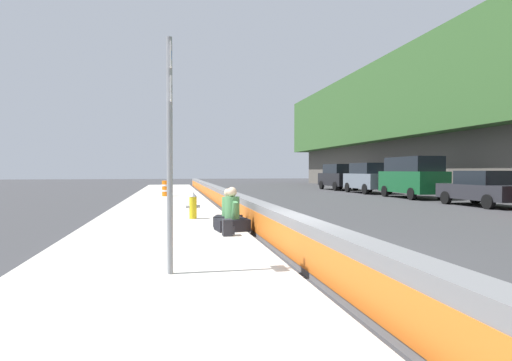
{
  "coord_description": "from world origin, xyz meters",
  "views": [
    {
      "loc": [
        -7.83,
        2.35,
        1.72
      ],
      "look_at": [
        7.6,
        -0.72,
        1.35
      ],
      "focal_mm": 29.67,
      "sensor_mm": 36.0,
      "label": 1
    }
  ],
  "objects_px": {
    "seated_person_middle": "(228,214)",
    "construction_barrel": "(166,188)",
    "parked_car_fourth": "(412,176)",
    "backpack": "(228,228)",
    "parked_car_midline": "(368,178)",
    "parked_car_third": "(482,188)",
    "seated_person_foreground": "(232,217)",
    "parked_car_far": "(338,177)",
    "fire_hydrant": "(193,205)",
    "route_sign_post": "(170,138)"
  },
  "relations": [
    {
      "from": "seated_person_foreground",
      "to": "parked_car_third",
      "type": "relative_size",
      "value": 0.25
    },
    {
      "from": "seated_person_middle",
      "to": "parked_car_third",
      "type": "distance_m",
      "value": 14.28
    },
    {
      "from": "construction_barrel",
      "to": "parked_car_third",
      "type": "xyz_separation_m",
      "value": [
        -8.86,
        -14.96,
        0.24
      ]
    },
    {
      "from": "seated_person_foreground",
      "to": "parked_car_midline",
      "type": "distance_m",
      "value": 22.7
    },
    {
      "from": "parked_car_third",
      "to": "parked_car_midline",
      "type": "xyz_separation_m",
      "value": [
        11.88,
        0.09,
        0.32
      ]
    },
    {
      "from": "fire_hydrant",
      "to": "seated_person_middle",
      "type": "bearing_deg",
      "value": -155.95
    },
    {
      "from": "seated_person_foreground",
      "to": "parked_car_fourth",
      "type": "distance_m",
      "value": 18.3
    },
    {
      "from": "construction_barrel",
      "to": "parked_car_fourth",
      "type": "bearing_deg",
      "value": -100.69
    },
    {
      "from": "fire_hydrant",
      "to": "seated_person_foreground",
      "type": "xyz_separation_m",
      "value": [
        -2.95,
        -0.88,
        -0.09
      ]
    },
    {
      "from": "seated_person_foreground",
      "to": "seated_person_middle",
      "type": "height_order",
      "value": "seated_person_foreground"
    },
    {
      "from": "parked_car_fourth",
      "to": "parked_car_midline",
      "type": "bearing_deg",
      "value": 0.99
    },
    {
      "from": "seated_person_middle",
      "to": "construction_barrel",
      "type": "relative_size",
      "value": 1.12
    },
    {
      "from": "backpack",
      "to": "parked_car_midline",
      "type": "distance_m",
      "value": 23.56
    },
    {
      "from": "seated_person_middle",
      "to": "parked_car_fourth",
      "type": "bearing_deg",
      "value": -47.76
    },
    {
      "from": "fire_hydrant",
      "to": "construction_barrel",
      "type": "xyz_separation_m",
      "value": [
        12.66,
        1.02,
        0.03
      ]
    },
    {
      "from": "seated_person_foreground",
      "to": "parked_car_fourth",
      "type": "xyz_separation_m",
      "value": [
        12.78,
        -13.07,
        0.86
      ]
    },
    {
      "from": "route_sign_post",
      "to": "seated_person_middle",
      "type": "xyz_separation_m",
      "value": [
        5.38,
        -1.6,
        -1.74
      ]
    },
    {
      "from": "backpack",
      "to": "parked_car_far",
      "type": "relative_size",
      "value": 0.08
    },
    {
      "from": "backpack",
      "to": "parked_car_fourth",
      "type": "relative_size",
      "value": 0.08
    },
    {
      "from": "seated_person_middle",
      "to": "parked_car_third",
      "type": "relative_size",
      "value": 0.24
    },
    {
      "from": "fire_hydrant",
      "to": "parked_car_third",
      "type": "xyz_separation_m",
      "value": [
        3.79,
        -13.94,
        0.27
      ]
    },
    {
      "from": "route_sign_post",
      "to": "construction_barrel",
      "type": "bearing_deg",
      "value": 0.92
    },
    {
      "from": "fire_hydrant",
      "to": "seated_person_middle",
      "type": "xyz_separation_m",
      "value": [
        -2.02,
        -0.9,
        -0.12
      ]
    },
    {
      "from": "fire_hydrant",
      "to": "parked_car_midline",
      "type": "height_order",
      "value": "parked_car_midline"
    },
    {
      "from": "seated_person_middle",
      "to": "parked_car_fourth",
      "type": "relative_size",
      "value": 0.21
    },
    {
      "from": "seated_person_middle",
      "to": "route_sign_post",
      "type": "bearing_deg",
      "value": 163.46
    },
    {
      "from": "parked_car_fourth",
      "to": "parked_car_far",
      "type": "xyz_separation_m",
      "value": [
        11.42,
        0.19,
        -0.17
      ]
    },
    {
      "from": "seated_person_foreground",
      "to": "seated_person_middle",
      "type": "bearing_deg",
      "value": -1.38
    },
    {
      "from": "parked_car_fourth",
      "to": "seated_person_middle",
      "type": "bearing_deg",
      "value": 132.24
    },
    {
      "from": "route_sign_post",
      "to": "fire_hydrant",
      "type": "distance_m",
      "value": 7.61
    },
    {
      "from": "parked_car_fourth",
      "to": "fire_hydrant",
      "type": "bearing_deg",
      "value": 125.18
    },
    {
      "from": "parked_car_third",
      "to": "route_sign_post",
      "type": "bearing_deg",
      "value": 127.41
    },
    {
      "from": "fire_hydrant",
      "to": "parked_car_fourth",
      "type": "xyz_separation_m",
      "value": [
        9.83,
        -13.94,
        0.77
      ]
    },
    {
      "from": "fire_hydrant",
      "to": "construction_barrel",
      "type": "relative_size",
      "value": 0.93
    },
    {
      "from": "parked_car_third",
      "to": "parked_car_fourth",
      "type": "distance_m",
      "value": 6.06
    },
    {
      "from": "backpack",
      "to": "parked_car_midline",
      "type": "xyz_separation_m",
      "value": [
        19.5,
        -13.2,
        0.85
      ]
    },
    {
      "from": "parked_car_third",
      "to": "parked_car_far",
      "type": "distance_m",
      "value": 17.47
    },
    {
      "from": "fire_hydrant",
      "to": "seated_person_foreground",
      "type": "relative_size",
      "value": 0.77
    },
    {
      "from": "construction_barrel",
      "to": "seated_person_foreground",
      "type": "bearing_deg",
      "value": -173.07
    },
    {
      "from": "construction_barrel",
      "to": "parked_car_midline",
      "type": "distance_m",
      "value": 15.18
    },
    {
      "from": "route_sign_post",
      "to": "parked_car_fourth",
      "type": "relative_size",
      "value": 0.7
    },
    {
      "from": "parked_car_third",
      "to": "parked_car_far",
      "type": "bearing_deg",
      "value": 0.6
    },
    {
      "from": "parked_car_far",
      "to": "construction_barrel",
      "type": "bearing_deg",
      "value": 120.2
    },
    {
      "from": "seated_person_middle",
      "to": "parked_car_midline",
      "type": "bearing_deg",
      "value": -36.2
    },
    {
      "from": "parked_car_far",
      "to": "seated_person_foreground",
      "type": "bearing_deg",
      "value": 151.99
    },
    {
      "from": "parked_car_third",
      "to": "parked_car_far",
      "type": "xyz_separation_m",
      "value": [
        17.46,
        0.18,
        0.32
      ]
    },
    {
      "from": "backpack",
      "to": "construction_barrel",
      "type": "xyz_separation_m",
      "value": [
        16.48,
        1.67,
        0.28
      ]
    },
    {
      "from": "backpack",
      "to": "parked_car_fourth",
      "type": "bearing_deg",
      "value": -44.24
    },
    {
      "from": "construction_barrel",
      "to": "parked_car_third",
      "type": "bearing_deg",
      "value": -120.65
    },
    {
      "from": "construction_barrel",
      "to": "parked_car_midline",
      "type": "height_order",
      "value": "parked_car_midline"
    }
  ]
}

